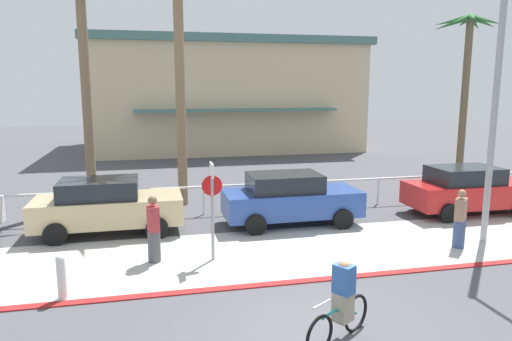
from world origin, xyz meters
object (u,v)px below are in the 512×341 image
Objects in this scene: car_red_3 at (468,190)px; pedestrian_1 at (460,221)px; car_blue_2 at (290,198)px; bollard_2 at (62,276)px; palm_tree_2 at (178,17)px; palm_tree_3 at (467,53)px; stop_sign_bike_lane at (212,197)px; streetlight_curb at (502,93)px; pedestrian_0 at (154,232)px; palm_tree_1 at (82,23)px; car_tan_1 at (107,206)px; cyclist_teal_0 at (342,303)px.

pedestrian_1 is (-2.57, -3.12, -0.10)m from car_red_3.
bollard_2 is at bearing -145.80° from car_blue_2.
palm_tree_2 is 1.15× the size of palm_tree_3.
stop_sign_bike_lane is 8.31m from streetlight_curb.
stop_sign_bike_lane reaches higher than bollard_2.
palm_tree_3 is (6.24, 10.11, 1.84)m from streetlight_curb.
pedestrian_0 reaches higher than pedestrian_1.
stop_sign_bike_lane is at bearing -62.17° from palm_tree_1.
bollard_2 is at bearing -96.94° from car_tan_1.
palm_tree_2 is 5.85× the size of cyclist_teal_0.
palm_tree_2 reaches higher than car_blue_2.
pedestrian_0 is (-4.36, -2.50, -0.06)m from car_blue_2.
palm_tree_1 reaches higher than car_red_3.
palm_tree_1 is 14.25m from pedestrian_1.
car_blue_2 is at bearing 34.20° from bollard_2.
cyclist_teal_0 is (-7.68, -6.94, -0.18)m from car_red_3.
car_blue_2 reaches higher than cyclist_teal_0.
car_tan_1 is at bearing 159.68° from pedestrian_1.
cyclist_teal_0 is 0.94× the size of pedestrian_1.
palm_tree_3 is 4.57× the size of pedestrian_0.
bollard_2 is 10.47m from palm_tree_2.
cyclist_teal_0 is (-1.19, -7.07, -0.18)m from car_blue_2.
palm_tree_1 reaches higher than bollard_2.
palm_tree_2 reaches higher than pedestrian_1.
pedestrian_0 reaches higher than car_tan_1.
pedestrian_1 reaches higher than bollard_2.
car_tan_1 is (0.56, 4.59, 0.35)m from bollard_2.
car_blue_2 is at bearing 147.80° from streetlight_curb.
car_tan_1 is at bearing 121.53° from cyclist_teal_0.
cyclist_teal_0 is at bearing -28.80° from bollard_2.
cyclist_teal_0 is at bearing -99.53° from car_blue_2.
stop_sign_bike_lane reaches higher than car_tan_1.
streetlight_curb reaches higher than pedestrian_0.
stop_sign_bike_lane reaches higher than pedestrian_0.
pedestrian_1 is (9.65, -3.58, -0.10)m from car_tan_1.
palm_tree_3 is at bearing 32.66° from bollard_2.
streetlight_curb is 8.16m from cyclist_teal_0.
stop_sign_bike_lane is at bearing 176.65° from streetlight_curb.
streetlight_curb is at bearing 5.68° from bollard_2.
palm_tree_1 is at bearing -171.54° from palm_tree_3.
palm_tree_1 reaches higher than cyclist_teal_0.
car_tan_1 is 2.52× the size of pedestrian_0.
palm_tree_2 is 7.64m from car_blue_2.
car_red_3 is (9.37, 2.55, -0.81)m from stop_sign_bike_lane.
cyclist_teal_0 is 5.57m from pedestrian_0.
bollard_2 is at bearing -137.30° from pedestrian_0.
cyclist_teal_0 is (4.54, -7.40, -0.18)m from car_tan_1.
palm_tree_1 is (-3.70, 7.00, 5.04)m from stop_sign_bike_lane.
palm_tree_3 reaches higher than stop_sign_bike_lane.
palm_tree_2 reaches higher than palm_tree_1.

